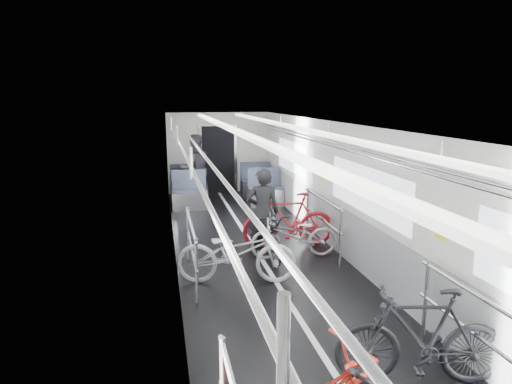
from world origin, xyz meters
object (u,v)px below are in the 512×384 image
Objects in this scene: bike_right_near at (421,337)px; person_standing at (263,212)px; bike_right_mid at (294,236)px; bike_right_far at (289,220)px; bike_aisle at (266,234)px; person_seated at (195,169)px; bike_left_far at (236,253)px.

person_standing reaches higher than bike_right_near.
bike_right_far reaches higher than bike_right_mid.
bike_aisle is at bearing 119.66° from person_standing.
bike_right_far is 0.70m from bike_aisle.
person_seated is (-1.39, 4.80, 0.52)m from bike_right_mid.
person_standing is 4.61m from person_seated.
bike_aisle is 1.00× the size of person_standing.
bike_right_near is 4.40m from bike_right_far.
person_seated is (-0.19, 5.68, 0.45)m from bike_left_far.
bike_right_near reaches higher than bike_right_mid.
person_standing is 0.87× the size of person_seated.
bike_left_far is 1.08× the size of bike_right_near.
bike_left_far is 0.99× the size of person_seated.
person_standing is at bearing -57.84° from bike_right_far.
person_standing reaches higher than bike_left_far.
bike_right_mid is at bearing -3.09° from bike_right_far.
bike_right_mid is 0.98× the size of person_standing.
bike_right_mid is 0.89× the size of bike_right_far.
bike_right_far reaches higher than bike_left_far.
bike_right_far is 1.10× the size of person_standing.
bike_right_far reaches higher than bike_aisle.
bike_left_far is at bearing -37.58° from bike_right_far.
bike_aisle is 0.87× the size of person_seated.
person_standing is (-0.52, 0.28, 0.39)m from bike_right_mid.
bike_right_near is at bearing -143.35° from bike_left_far.
person_standing is at bearing -157.27° from bike_right_near.
bike_right_near is (1.37, -2.92, 0.03)m from bike_left_far.
bike_left_far is 5.70m from person_seated.
person_standing is (-0.03, 0.10, 0.38)m from bike_aisle.
bike_aisle is (-0.66, 3.97, -0.09)m from bike_right_near.
person_seated is at bearing -67.93° from person_standing.
bike_left_far is 3.22m from bike_right_near.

